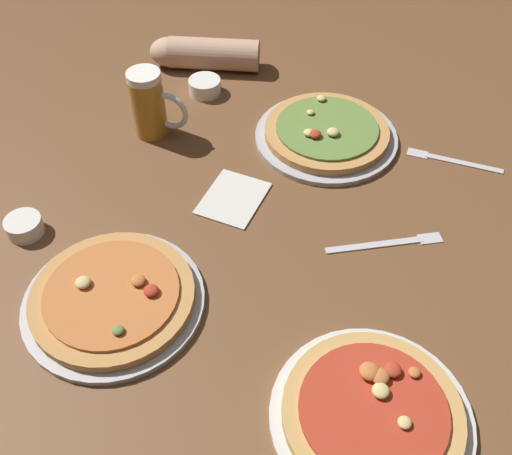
{
  "coord_description": "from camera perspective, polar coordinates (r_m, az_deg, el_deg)",
  "views": [
    {
      "loc": [
        0.06,
        -0.75,
        0.84
      ],
      "look_at": [
        0.0,
        0.0,
        0.02
      ],
      "focal_mm": 41.36,
      "sensor_mm": 36.0,
      "label": 1
    }
  ],
  "objects": [
    {
      "name": "napkin_folded",
      "position": [
        1.19,
        -2.22,
        2.9
      ],
      "size": [
        0.15,
        0.17,
        0.01
      ],
      "primitive_type": "cube",
      "rotation": [
        0.0,
        0.0,
        -0.33
      ],
      "color": "silver",
      "rests_on": "ground_plane"
    },
    {
      "name": "ramekin_sauce",
      "position": [
        1.2,
        -21.5,
        0.11
      ],
      "size": [
        0.07,
        0.07,
        0.03
      ],
      "primitive_type": "cylinder",
      "color": "silver",
      "rests_on": "ground_plane"
    },
    {
      "name": "pizza_plate_far",
      "position": [
        1.34,
        6.82,
        9.03
      ],
      "size": [
        0.32,
        0.32,
        0.05
      ],
      "color": "#B2B2B7",
      "rests_on": "ground_plane"
    },
    {
      "name": "beer_mug_dark",
      "position": [
        1.33,
        -10.21,
        11.62
      ],
      "size": [
        0.13,
        0.07,
        0.16
      ],
      "color": "#B27A23",
      "rests_on": "ground_plane"
    },
    {
      "name": "pizza_plate_near",
      "position": [
        0.92,
        11.16,
        -17.25
      ],
      "size": [
        0.3,
        0.3,
        0.05
      ],
      "color": "silver",
      "rests_on": "ground_plane"
    },
    {
      "name": "ramekin_butter",
      "position": [
        1.48,
        -4.98,
        13.44
      ],
      "size": [
        0.08,
        0.08,
        0.04
      ],
      "primitive_type": "cylinder",
      "color": "white",
      "rests_on": "ground_plane"
    },
    {
      "name": "ground_plane",
      "position": [
        1.14,
        0.0,
        -1.19
      ],
      "size": [
        2.4,
        2.4,
        0.03
      ],
      "primitive_type": "cube",
      "color": "brown"
    },
    {
      "name": "fork_spare",
      "position": [
        1.35,
        18.43,
        6.2
      ],
      "size": [
        0.2,
        0.07,
        0.01
      ],
      "color": "silver",
      "rests_on": "ground_plane"
    },
    {
      "name": "diner_arm",
      "position": [
        1.56,
        -5.33,
        16.42
      ],
      "size": [
        0.28,
        0.08,
        0.08
      ],
      "color": "tan",
      "rests_on": "ground_plane"
    },
    {
      "name": "fork_left",
      "position": [
        1.14,
        12.59,
        -1.47
      ],
      "size": [
        0.22,
        0.07,
        0.01
      ],
      "color": "silver",
      "rests_on": "ground_plane"
    },
    {
      "name": "pizza_plate_side",
      "position": [
        1.04,
        -13.65,
        -6.66
      ],
      "size": [
        0.31,
        0.31,
        0.05
      ],
      "color": "#B2B2B7",
      "rests_on": "ground_plane"
    }
  ]
}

